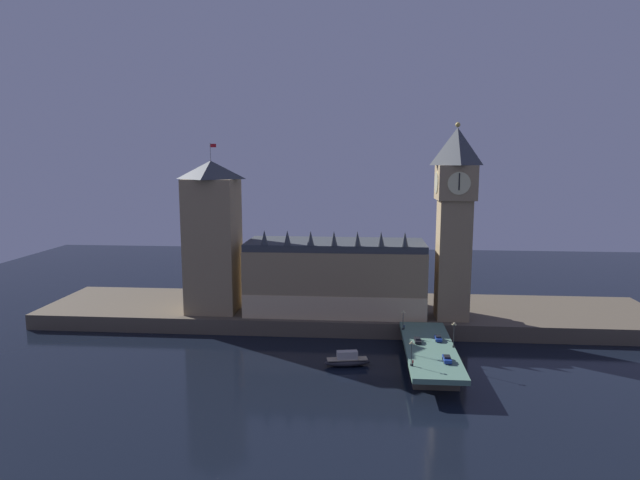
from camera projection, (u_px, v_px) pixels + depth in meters
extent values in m
plane|color=black|center=(341.00, 358.00, 158.45)|extent=(400.00, 400.00, 0.00)
cube|color=brown|center=(346.00, 313.00, 196.50)|extent=(220.00, 42.00, 5.33)
cube|color=#9E845B|center=(335.00, 279.00, 188.25)|extent=(61.80, 23.86, 22.52)
cube|color=beige|center=(333.00, 309.00, 177.44)|extent=(61.80, 0.20, 8.11)
cube|color=#383D42|center=(335.00, 245.00, 186.41)|extent=(61.80, 21.95, 2.40)
cone|color=#383D42|center=(264.00, 238.00, 177.72)|extent=(2.40, 2.40, 4.95)
cone|color=#383D42|center=(287.00, 238.00, 177.11)|extent=(2.40, 2.40, 4.95)
cone|color=#383D42|center=(311.00, 238.00, 176.49)|extent=(2.40, 2.40, 4.95)
cone|color=#383D42|center=(334.00, 238.00, 175.87)|extent=(2.40, 2.40, 4.95)
cone|color=#383D42|center=(357.00, 239.00, 175.25)|extent=(2.40, 2.40, 4.95)
cone|color=#383D42|center=(381.00, 239.00, 174.63)|extent=(2.40, 2.40, 4.95)
cone|color=#383D42|center=(405.00, 239.00, 174.01)|extent=(2.40, 2.40, 4.95)
cube|color=#9E845B|center=(453.00, 260.00, 178.13)|extent=(10.38, 10.38, 40.07)
cube|color=#9E845B|center=(456.00, 183.00, 174.33)|extent=(12.24, 12.24, 11.24)
cylinder|color=beige|center=(459.00, 183.00, 168.18)|extent=(7.20, 0.25, 7.20)
cylinder|color=beige|center=(453.00, 182.00, 180.49)|extent=(7.20, 0.25, 7.20)
cylinder|color=beige|center=(475.00, 183.00, 173.83)|extent=(0.25, 7.20, 7.20)
cylinder|color=beige|center=(436.00, 182.00, 174.83)|extent=(0.25, 7.20, 7.20)
cube|color=black|center=(459.00, 182.00, 167.91)|extent=(0.36, 0.10, 5.40)
pyramid|color=#383D42|center=(457.00, 146.00, 172.61)|extent=(12.24, 12.24, 12.08)
sphere|color=gold|center=(458.00, 125.00, 171.60)|extent=(1.60, 1.60, 1.60)
cube|color=#9E845B|center=(213.00, 245.00, 187.58)|extent=(17.12, 17.12, 46.53)
pyramid|color=#383D42|center=(211.00, 170.00, 183.67)|extent=(17.46, 17.46, 6.23)
cylinder|color=#99999E|center=(210.00, 152.00, 182.77)|extent=(0.24, 0.24, 6.00)
cube|color=red|center=(213.00, 146.00, 182.37)|extent=(2.00, 0.08, 1.20)
cube|color=slate|center=(430.00, 349.00, 150.70)|extent=(13.90, 46.00, 1.40)
cube|color=brown|center=(436.00, 379.00, 137.55)|extent=(11.82, 3.20, 4.76)
cube|color=brown|center=(431.00, 366.00, 146.62)|extent=(11.82, 3.20, 4.76)
cube|color=brown|center=(428.00, 354.00, 155.69)|extent=(11.82, 3.20, 4.76)
cube|color=brown|center=(424.00, 343.00, 164.76)|extent=(11.82, 3.20, 4.76)
cube|color=black|center=(418.00, 340.00, 154.33)|extent=(1.73, 4.65, 0.68)
cube|color=black|center=(418.00, 338.00, 154.24)|extent=(1.42, 2.09, 0.45)
cylinder|color=black|center=(414.00, 339.00, 155.84)|extent=(0.22, 0.64, 0.64)
cylinder|color=black|center=(420.00, 339.00, 155.71)|extent=(0.22, 0.64, 0.64)
cylinder|color=black|center=(415.00, 343.00, 153.00)|extent=(0.22, 0.64, 0.64)
cylinder|color=black|center=(421.00, 343.00, 152.87)|extent=(0.22, 0.64, 0.64)
cube|color=navy|center=(447.00, 359.00, 139.36)|extent=(1.92, 4.62, 0.94)
cube|color=black|center=(447.00, 357.00, 139.26)|extent=(1.57, 2.08, 0.45)
cylinder|color=black|center=(451.00, 363.00, 137.92)|extent=(0.22, 0.64, 0.64)
cylinder|color=black|center=(444.00, 362.00, 138.07)|extent=(0.22, 0.64, 0.64)
cylinder|color=black|center=(450.00, 358.00, 140.75)|extent=(0.22, 0.64, 0.64)
cylinder|color=black|center=(443.00, 358.00, 140.89)|extent=(0.22, 0.64, 0.64)
cube|color=navy|center=(438.00, 338.00, 155.74)|extent=(1.78, 4.08, 0.82)
cube|color=black|center=(438.00, 336.00, 155.64)|extent=(1.46, 1.84, 0.45)
cylinder|color=black|center=(442.00, 341.00, 154.46)|extent=(0.22, 0.64, 0.64)
cylinder|color=black|center=(436.00, 341.00, 154.60)|extent=(0.22, 0.64, 0.64)
cylinder|color=black|center=(441.00, 338.00, 156.95)|extent=(0.22, 0.64, 0.64)
cylinder|color=black|center=(435.00, 338.00, 157.09)|extent=(0.22, 0.64, 0.64)
cylinder|color=black|center=(413.00, 364.00, 136.43)|extent=(0.28, 0.28, 0.79)
cylinder|color=maroon|center=(413.00, 362.00, 136.33)|extent=(0.38, 0.38, 0.66)
sphere|color=tan|center=(413.00, 360.00, 136.26)|extent=(0.21, 0.21, 0.21)
cylinder|color=black|center=(404.00, 328.00, 166.00)|extent=(0.28, 0.28, 0.75)
cylinder|color=navy|center=(404.00, 326.00, 165.90)|extent=(0.38, 0.38, 0.62)
sphere|color=tan|center=(404.00, 325.00, 165.84)|extent=(0.20, 0.20, 0.20)
cylinder|color=#2D3333|center=(411.00, 365.00, 136.57)|extent=(0.56, 0.56, 0.50)
cylinder|color=#2D3333|center=(411.00, 354.00, 136.15)|extent=(0.18, 0.18, 5.15)
sphere|color=#F9E5A3|center=(412.00, 342.00, 135.69)|extent=(0.60, 0.60, 0.60)
sphere|color=#F9E5A3|center=(410.00, 344.00, 135.78)|extent=(0.44, 0.44, 0.44)
sphere|color=#F9E5A3|center=(413.00, 344.00, 135.71)|extent=(0.44, 0.44, 0.44)
cylinder|color=#2D3333|center=(453.00, 346.00, 150.04)|extent=(0.56, 0.56, 0.50)
cylinder|color=#2D3333|center=(454.00, 336.00, 149.57)|extent=(0.18, 0.18, 5.89)
sphere|color=#F9E5A3|center=(454.00, 323.00, 149.05)|extent=(0.60, 0.60, 0.60)
sphere|color=#F9E5A3|center=(453.00, 325.00, 149.14)|extent=(0.44, 0.44, 0.44)
sphere|color=#F9E5A3|center=(456.00, 325.00, 149.06)|extent=(0.44, 0.44, 0.44)
cylinder|color=#2D3333|center=(403.00, 329.00, 165.59)|extent=(0.56, 0.56, 0.50)
cylinder|color=#2D3333|center=(403.00, 321.00, 165.20)|extent=(0.18, 0.18, 4.76)
sphere|color=#F9E5A3|center=(403.00, 312.00, 164.77)|extent=(0.60, 0.60, 0.60)
sphere|color=#F9E5A3|center=(402.00, 313.00, 164.86)|extent=(0.44, 0.44, 0.44)
sphere|color=#F9E5A3|center=(405.00, 313.00, 164.78)|extent=(0.44, 0.44, 0.44)
ellipsoid|color=#28282D|center=(347.00, 362.00, 152.50)|extent=(13.52, 5.88, 2.19)
cube|color=tan|center=(347.00, 359.00, 152.35)|extent=(11.84, 4.89, 0.24)
cube|color=#B7B2A8|center=(347.00, 355.00, 152.17)|extent=(6.19, 3.25, 2.19)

